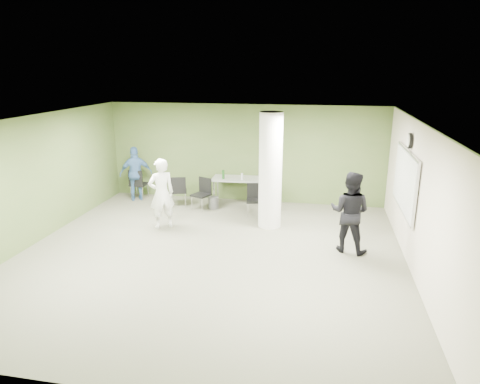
% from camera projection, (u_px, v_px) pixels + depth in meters
% --- Properties ---
extents(floor, '(8.00, 8.00, 0.00)m').
position_uv_depth(floor, '(210.00, 256.00, 8.93)').
color(floor, '#4F503F').
rests_on(floor, ground).
extents(ceiling, '(8.00, 8.00, 0.00)m').
position_uv_depth(ceiling, '(207.00, 121.00, 8.14)').
color(ceiling, white).
rests_on(ceiling, wall_back).
extents(wall_back, '(8.00, 2.80, 0.02)m').
position_uv_depth(wall_back, '(245.00, 153.00, 12.31)').
color(wall_back, '#475F2C').
rests_on(wall_back, floor).
extents(wall_left, '(0.02, 8.00, 2.80)m').
position_uv_depth(wall_left, '(30.00, 182.00, 9.27)').
color(wall_left, '#475F2C').
rests_on(wall_left, floor).
extents(wall_right_cream, '(0.02, 8.00, 2.80)m').
position_uv_depth(wall_right_cream, '(420.00, 203.00, 7.80)').
color(wall_right_cream, beige).
rests_on(wall_right_cream, floor).
extents(column, '(0.56, 0.56, 2.80)m').
position_uv_depth(column, '(270.00, 171.00, 10.24)').
color(column, silver).
rests_on(column, floor).
extents(whiteboard, '(0.05, 2.30, 1.30)m').
position_uv_depth(whiteboard, '(405.00, 181.00, 8.92)').
color(whiteboard, silver).
rests_on(whiteboard, wall_right_cream).
extents(wall_clock, '(0.06, 0.32, 0.32)m').
position_uv_depth(wall_clock, '(409.00, 141.00, 8.68)').
color(wall_clock, black).
rests_on(wall_clock, wall_right_cream).
extents(folding_table, '(1.68, 0.80, 1.03)m').
position_uv_depth(folding_table, '(241.00, 180.00, 12.07)').
color(folding_table, gray).
rests_on(folding_table, floor).
extents(wastebasket, '(0.28, 0.28, 0.33)m').
position_uv_depth(wastebasket, '(213.00, 203.00, 11.88)').
color(wastebasket, '#4C4C4C').
rests_on(wastebasket, floor).
extents(chair_back_left, '(0.47, 0.47, 0.91)m').
position_uv_depth(chair_back_left, '(138.00, 182.00, 12.60)').
color(chair_back_left, black).
rests_on(chair_back_left, floor).
extents(chair_back_right, '(0.55, 0.55, 0.88)m').
position_uv_depth(chair_back_right, '(179.00, 189.00, 11.95)').
color(chair_back_right, black).
rests_on(chair_back_right, floor).
extents(chair_table_left, '(0.57, 0.57, 0.87)m').
position_uv_depth(chair_table_left, '(203.00, 191.00, 11.74)').
color(chair_table_left, black).
rests_on(chair_table_left, floor).
extents(chair_table_right, '(0.48, 0.48, 0.83)m').
position_uv_depth(chair_table_right, '(254.00, 197.00, 11.31)').
color(chair_table_right, black).
rests_on(chair_table_right, floor).
extents(woman_white, '(0.75, 0.71, 1.72)m').
position_uv_depth(woman_white, '(162.00, 194.00, 10.29)').
color(woman_white, white).
rests_on(woman_white, floor).
extents(man_black, '(1.00, 0.88, 1.74)m').
position_uv_depth(man_black, '(350.00, 212.00, 8.94)').
color(man_black, black).
rests_on(man_black, floor).
extents(man_blue, '(1.01, 0.78, 1.59)m').
position_uv_depth(man_blue, '(136.00, 174.00, 12.48)').
color(man_blue, '#3E659A').
rests_on(man_blue, floor).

